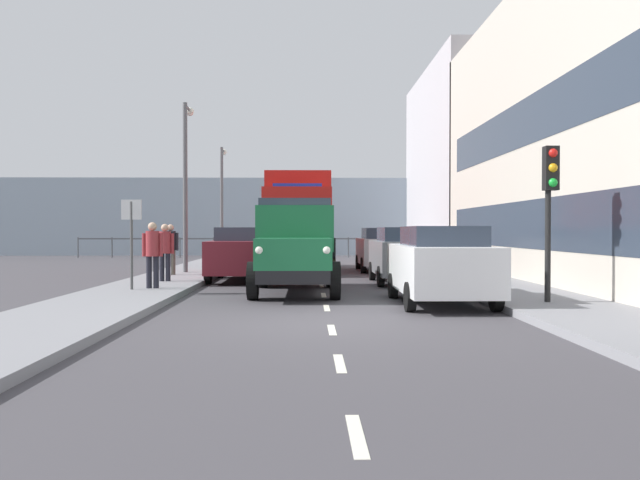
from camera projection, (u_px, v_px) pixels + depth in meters
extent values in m
plane|color=#423F44|center=(321.00, 283.00, 19.62)|extent=(80.00, 80.00, 0.00)
cube|color=gray|center=(474.00, 281.00, 19.71)|extent=(2.50, 38.01, 0.15)
cube|color=gray|center=(167.00, 281.00, 19.53)|extent=(2.50, 38.01, 0.15)
cube|color=silver|center=(357.00, 435.00, 5.10)|extent=(0.12, 1.10, 0.01)
cube|color=silver|center=(340.00, 363.00, 7.85)|extent=(0.12, 1.10, 0.01)
cube|color=silver|center=(332.00, 330.00, 10.48)|extent=(0.12, 1.10, 0.01)
cube|color=silver|center=(327.00, 308.00, 13.43)|extent=(0.12, 1.10, 0.01)
cube|color=silver|center=(324.00, 295.00, 16.08)|extent=(0.12, 1.10, 0.01)
cube|color=silver|center=(321.00, 285.00, 18.83)|extent=(0.12, 1.10, 0.01)
cube|color=silver|center=(320.00, 279.00, 21.34)|extent=(0.12, 1.10, 0.01)
cube|color=silver|center=(319.00, 274.00, 23.61)|extent=(0.12, 1.10, 0.01)
cube|color=silver|center=(318.00, 270.00, 25.84)|extent=(0.12, 1.10, 0.01)
cube|color=silver|center=(317.00, 267.00, 28.29)|extent=(0.12, 1.10, 0.01)
cube|color=silver|center=(316.00, 264.00, 30.87)|extent=(0.12, 1.10, 0.01)
cube|color=silver|center=(316.00, 261.00, 33.53)|extent=(0.12, 1.10, 0.01)
cube|color=silver|center=(315.00, 259.00, 35.91)|extent=(0.12, 1.10, 0.01)
cube|color=#2D3847|center=(524.00, 225.00, 18.88)|extent=(0.08, 16.91, 1.40)
cube|color=#2D3847|center=(525.00, 123.00, 18.83)|extent=(0.08, 16.91, 1.40)
cube|color=#B7B2B7|center=(494.00, 166.00, 35.04)|extent=(7.62, 12.88, 10.34)
cube|color=#8C9EAD|center=(314.00, 217.00, 41.58)|extent=(80.00, 0.80, 5.00)
cylinder|color=#4C5156|center=(549.00, 247.00, 38.27)|extent=(0.08, 0.08, 1.20)
cylinder|color=#4C5156|center=(515.00, 247.00, 38.23)|extent=(0.08, 0.08, 1.20)
cylinder|color=#4C5156|center=(482.00, 247.00, 38.19)|extent=(0.08, 0.08, 1.20)
cylinder|color=#4C5156|center=(449.00, 247.00, 38.16)|extent=(0.08, 0.08, 1.20)
cylinder|color=#4C5156|center=(415.00, 247.00, 38.12)|extent=(0.08, 0.08, 1.20)
cylinder|color=#4C5156|center=(382.00, 247.00, 38.08)|extent=(0.08, 0.08, 1.20)
cylinder|color=#4C5156|center=(348.00, 247.00, 38.05)|extent=(0.08, 0.08, 1.20)
cylinder|color=#4C5156|center=(315.00, 247.00, 38.01)|extent=(0.08, 0.08, 1.20)
cylinder|color=#4C5156|center=(281.00, 247.00, 37.97)|extent=(0.08, 0.08, 1.20)
cylinder|color=#4C5156|center=(247.00, 247.00, 37.94)|extent=(0.08, 0.08, 1.20)
cylinder|color=#4C5156|center=(214.00, 247.00, 37.90)|extent=(0.08, 0.08, 1.20)
cylinder|color=#4C5156|center=(180.00, 248.00, 37.86)|extent=(0.08, 0.08, 1.20)
cylinder|color=#4C5156|center=(146.00, 248.00, 37.83)|extent=(0.08, 0.08, 1.20)
cylinder|color=#4C5156|center=(112.00, 248.00, 37.79)|extent=(0.08, 0.08, 1.20)
cylinder|color=#4C5156|center=(78.00, 248.00, 37.75)|extent=(0.08, 0.08, 1.20)
cube|color=#4C5156|center=(315.00, 239.00, 38.00)|extent=(28.00, 0.08, 0.08)
cube|color=black|center=(295.00, 270.00, 16.68)|extent=(1.64, 5.60, 0.30)
cube|color=#196038|center=(294.00, 253.00, 14.83)|extent=(1.72, 1.90, 0.70)
cube|color=silver|center=(293.00, 256.00, 13.93)|extent=(1.16, 0.08, 0.56)
sphere|color=white|center=(327.00, 250.00, 13.94)|extent=(0.20, 0.20, 0.20)
sphere|color=white|center=(259.00, 250.00, 13.92)|extent=(0.20, 0.20, 0.20)
cube|color=#196038|center=(295.00, 229.00, 16.33)|extent=(1.93, 1.34, 1.15)
cube|color=#2D3847|center=(295.00, 210.00, 16.32)|extent=(1.78, 1.23, 0.56)
cube|color=#2D2319|center=(296.00, 259.00, 18.02)|extent=(2.10, 2.80, 0.16)
cube|color=black|center=(332.00, 247.00, 18.04)|extent=(0.08, 2.80, 0.56)
cube|color=black|center=(261.00, 247.00, 18.00)|extent=(0.08, 2.80, 0.56)
cylinder|color=black|center=(335.00, 281.00, 15.02)|extent=(0.24, 0.90, 0.90)
cylinder|color=black|center=(253.00, 281.00, 14.99)|extent=(0.24, 0.90, 0.90)
cylinder|color=black|center=(330.00, 272.00, 18.24)|extent=(0.24, 0.90, 0.90)
cylinder|color=black|center=(263.00, 272.00, 18.21)|extent=(0.24, 0.90, 0.90)
cube|color=red|center=(297.00, 225.00, 22.81)|extent=(2.40, 2.21, 2.60)
cube|color=#2D3847|center=(297.00, 209.00, 22.80)|extent=(2.20, 2.04, 0.80)
cube|color=#1933B2|center=(297.00, 186.00, 22.79)|extent=(1.75, 0.20, 0.16)
cube|color=red|center=(299.00, 213.00, 26.80)|extent=(2.50, 5.95, 3.00)
cube|color=black|center=(299.00, 253.00, 25.89)|extent=(2.00, 8.07, 0.36)
cylinder|color=black|center=(329.00, 261.00, 22.94)|extent=(0.28, 1.04, 1.04)
cylinder|color=black|center=(265.00, 261.00, 22.90)|extent=(0.28, 1.04, 1.04)
cylinder|color=black|center=(327.00, 257.00, 26.55)|extent=(0.28, 1.04, 1.04)
cylinder|color=black|center=(271.00, 257.00, 26.51)|extent=(0.28, 1.04, 1.04)
cylinder|color=black|center=(325.00, 255.00, 28.68)|extent=(0.28, 1.04, 1.04)
cylinder|color=black|center=(274.00, 255.00, 28.63)|extent=(0.28, 1.04, 1.04)
cube|color=white|center=(440.00, 268.00, 14.08)|extent=(1.83, 4.15, 1.00)
cube|color=#2D3847|center=(442.00, 236.00, 13.87)|extent=(1.50, 2.28, 0.42)
cylinder|color=black|center=(393.00, 286.00, 15.36)|extent=(0.18, 0.60, 0.60)
cylinder|color=black|center=(465.00, 286.00, 15.39)|extent=(0.18, 0.60, 0.60)
cylinder|color=black|center=(410.00, 297.00, 12.79)|extent=(0.18, 0.60, 0.60)
cylinder|color=black|center=(496.00, 297.00, 12.82)|extent=(0.18, 0.60, 0.60)
cube|color=slate|center=(403.00, 257.00, 19.66)|extent=(1.71, 3.96, 1.00)
cube|color=#2D3847|center=(404.00, 234.00, 19.45)|extent=(1.41, 2.18, 0.42)
cylinder|color=black|center=(372.00, 271.00, 20.88)|extent=(0.18, 0.60, 0.60)
cylinder|color=black|center=(422.00, 271.00, 20.91)|extent=(0.18, 0.60, 0.60)
cylinder|color=black|center=(381.00, 276.00, 18.43)|extent=(0.18, 0.60, 0.60)
cylinder|color=black|center=(437.00, 276.00, 18.46)|extent=(0.18, 0.60, 0.60)
cube|color=#B7BABF|center=(381.00, 251.00, 25.49)|extent=(1.73, 4.05, 1.00)
cube|color=#2D3847|center=(382.00, 233.00, 25.28)|extent=(1.42, 2.23, 0.42)
cylinder|color=black|center=(358.00, 262.00, 26.73)|extent=(0.18, 0.60, 0.60)
cylinder|color=black|center=(397.00, 262.00, 26.76)|extent=(0.18, 0.60, 0.60)
cylinder|color=black|center=(363.00, 265.00, 24.22)|extent=(0.18, 0.60, 0.60)
cylinder|color=black|center=(406.00, 265.00, 24.25)|extent=(0.18, 0.60, 0.60)
cube|color=maroon|center=(242.00, 256.00, 20.61)|extent=(1.88, 4.30, 1.00)
cube|color=#2D3847|center=(243.00, 234.00, 20.80)|extent=(1.54, 2.37, 0.42)
cylinder|color=black|center=(267.00, 274.00, 19.30)|extent=(0.18, 0.60, 0.60)
cylinder|color=black|center=(208.00, 274.00, 19.27)|extent=(0.18, 0.60, 0.60)
cylinder|color=black|center=(272.00, 269.00, 21.97)|extent=(0.18, 0.60, 0.60)
cylinder|color=black|center=(220.00, 269.00, 21.94)|extent=(0.18, 0.60, 0.60)
cube|color=#1E6670|center=(258.00, 250.00, 26.98)|extent=(1.71, 4.21, 1.00)
cube|color=#2D3847|center=(258.00, 233.00, 27.17)|extent=(1.40, 2.31, 0.42)
cylinder|color=black|center=(276.00, 263.00, 25.70)|extent=(0.18, 0.60, 0.60)
cylinder|color=black|center=(235.00, 263.00, 25.67)|extent=(0.18, 0.60, 0.60)
cylinder|color=black|center=(279.00, 260.00, 28.31)|extent=(0.18, 0.60, 0.60)
cylinder|color=black|center=(242.00, 260.00, 28.28)|extent=(0.18, 0.60, 0.60)
cylinder|color=black|center=(156.00, 272.00, 16.35)|extent=(0.14, 0.14, 0.82)
cylinder|color=black|center=(149.00, 272.00, 16.35)|extent=(0.14, 0.14, 0.82)
cylinder|color=maroon|center=(152.00, 244.00, 16.34)|extent=(0.34, 0.34, 0.65)
cylinder|color=maroon|center=(161.00, 245.00, 16.34)|extent=(0.09, 0.09, 0.60)
cylinder|color=maroon|center=(144.00, 245.00, 16.33)|extent=(0.09, 0.09, 0.60)
sphere|color=tan|center=(152.00, 227.00, 16.33)|extent=(0.22, 0.22, 0.22)
cylinder|color=black|center=(168.00, 267.00, 18.61)|extent=(0.14, 0.14, 0.81)
cylinder|color=black|center=(162.00, 267.00, 18.61)|extent=(0.14, 0.14, 0.81)
cylinder|color=maroon|center=(165.00, 242.00, 18.60)|extent=(0.34, 0.34, 0.64)
cylinder|color=maroon|center=(172.00, 244.00, 18.60)|extent=(0.09, 0.09, 0.59)
cylinder|color=maroon|center=(157.00, 244.00, 18.59)|extent=(0.09, 0.09, 0.59)
sphere|color=tan|center=(165.00, 228.00, 18.59)|extent=(0.22, 0.22, 0.22)
cylinder|color=#4C473D|center=(173.00, 263.00, 21.26)|extent=(0.14, 0.14, 0.81)
cylinder|color=#4C473D|center=(168.00, 263.00, 21.25)|extent=(0.14, 0.14, 0.81)
cylinder|color=black|center=(170.00, 241.00, 21.24)|extent=(0.34, 0.34, 0.64)
cylinder|color=black|center=(177.00, 242.00, 21.25)|extent=(0.09, 0.09, 0.59)
cylinder|color=black|center=(164.00, 242.00, 21.24)|extent=(0.09, 0.09, 0.59)
sphere|color=tan|center=(170.00, 228.00, 21.24)|extent=(0.22, 0.22, 0.22)
cylinder|color=black|center=(548.00, 225.00, 13.22)|extent=(0.12, 0.12, 3.20)
cube|color=black|center=(551.00, 168.00, 13.06)|extent=(0.28, 0.24, 0.90)
sphere|color=red|center=(553.00, 153.00, 12.94)|extent=(0.18, 0.18, 0.18)
sphere|color=orange|center=(553.00, 168.00, 12.94)|extent=(0.18, 0.18, 0.18)
sphere|color=green|center=(553.00, 183.00, 12.95)|extent=(0.18, 0.18, 0.18)
cylinder|color=#59595B|center=(185.00, 187.00, 22.56)|extent=(0.16, 0.16, 5.98)
cylinder|color=#59595B|center=(187.00, 108.00, 22.97)|extent=(0.10, 0.90, 0.10)
sphere|color=silver|center=(190.00, 112.00, 23.42)|extent=(0.32, 0.32, 0.32)
cylinder|color=#59595B|center=(222.00, 203.00, 33.18)|extent=(0.16, 0.16, 5.79)
cylinder|color=#59595B|center=(223.00, 150.00, 33.58)|extent=(0.10, 0.90, 0.10)
sphere|color=silver|center=(224.00, 152.00, 34.03)|extent=(0.32, 0.32, 0.32)
cylinder|color=#4C4C4C|center=(132.00, 246.00, 16.01)|extent=(0.07, 0.07, 2.20)
cube|color=silver|center=(131.00, 210.00, 15.99)|extent=(0.50, 0.04, 0.50)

